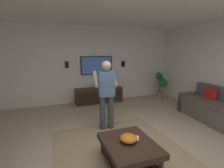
# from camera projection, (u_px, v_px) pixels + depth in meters

# --- Properties ---
(ground_plane) EXTENTS (8.44, 8.44, 0.00)m
(ground_plane) POSITION_uv_depth(u_px,v_px,m) (130.00, 153.00, 3.08)
(ground_plane) COLOR tan
(wall_back_tv) EXTENTS (0.10, 6.87, 2.74)m
(wall_back_tv) POSITION_uv_depth(u_px,v_px,m) (87.00, 65.00, 6.10)
(wall_back_tv) COLOR silver
(wall_back_tv) RESTS_ON ground
(area_rug) EXTENTS (2.91, 2.35, 0.01)m
(area_rug) POSITION_uv_depth(u_px,v_px,m) (124.00, 157.00, 2.97)
(area_rug) COLOR #9E8460
(area_rug) RESTS_ON ground
(couch) EXTENTS (1.97, 1.04, 0.87)m
(couch) POSITION_uv_depth(u_px,v_px,m) (215.00, 109.00, 4.53)
(couch) COLOR #564C47
(couch) RESTS_ON ground
(coffee_table) EXTENTS (1.00, 0.80, 0.40)m
(coffee_table) POSITION_uv_depth(u_px,v_px,m) (129.00, 148.00, 2.73)
(coffee_table) COLOR #332116
(coffee_table) RESTS_ON ground
(media_console) EXTENTS (0.45, 1.70, 0.55)m
(media_console) POSITION_uv_depth(u_px,v_px,m) (99.00, 95.00, 6.12)
(media_console) COLOR #332116
(media_console) RESTS_ON ground
(tv) EXTENTS (0.05, 1.18, 0.66)m
(tv) POSITION_uv_depth(u_px,v_px,m) (97.00, 65.00, 6.14)
(tv) COLOR black
(person_standing) EXTENTS (0.58, 0.58, 1.64)m
(person_standing) POSITION_uv_depth(u_px,v_px,m) (106.00, 91.00, 3.91)
(person_standing) COLOR #3F3F3F
(person_standing) RESTS_ON ground
(potted_plant_tall) EXTENTS (0.48, 0.46, 1.05)m
(potted_plant_tall) POSITION_uv_depth(u_px,v_px,m) (161.00, 82.00, 6.72)
(potted_plant_tall) COLOR #9E6B4C
(potted_plant_tall) RESTS_ON ground
(bowl) EXTENTS (0.28, 0.28, 0.13)m
(bowl) POSITION_uv_depth(u_px,v_px,m) (128.00, 138.00, 2.70)
(bowl) COLOR orange
(bowl) RESTS_ON coffee_table
(remote_white) EXTENTS (0.15, 0.11, 0.02)m
(remote_white) POSITION_uv_depth(u_px,v_px,m) (137.00, 138.00, 2.80)
(remote_white) COLOR white
(remote_white) RESTS_ON coffee_table
(vase_round) EXTENTS (0.22, 0.22, 0.22)m
(vase_round) POSITION_uv_depth(u_px,v_px,m) (98.00, 85.00, 6.08)
(vase_round) COLOR gold
(vase_round) RESTS_ON media_console
(wall_speaker_left) EXTENTS (0.06, 0.12, 0.22)m
(wall_speaker_left) POSITION_uv_depth(u_px,v_px,m) (123.00, 64.00, 6.51)
(wall_speaker_left) COLOR black
(wall_speaker_right) EXTENTS (0.06, 0.12, 0.22)m
(wall_speaker_right) POSITION_uv_depth(u_px,v_px,m) (67.00, 65.00, 5.77)
(wall_speaker_right) COLOR black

